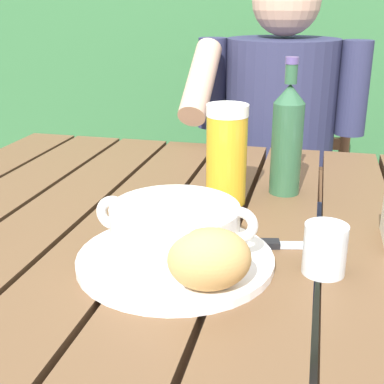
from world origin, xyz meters
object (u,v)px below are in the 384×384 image
bread_roll (209,259)px  table_knife (278,244)px  person_eating (276,139)px  water_glass_small (325,249)px  serving_plate (175,259)px  beer_glass (227,154)px  soup_bowl (175,230)px  beer_bottle (287,138)px  chair_near_diner (278,193)px

bread_roll → table_knife: (0.07, 0.16, -0.05)m
person_eating → water_glass_small: (0.13, -0.86, 0.07)m
serving_plate → beer_glass: bearing=83.9°
table_knife → beer_glass: bearing=123.1°
person_eating → serving_plate: size_ratio=4.36×
soup_bowl → beer_bottle: (0.13, 0.32, 0.06)m
soup_bowl → water_glass_small: soup_bowl is taller
water_glass_small → soup_bowl: bearing=-174.3°
person_eating → beer_glass: (-0.04, -0.63, 0.13)m
person_eating → serving_plate: bearing=-94.3°
person_eating → beer_bottle: size_ratio=4.75×
beer_bottle → chair_near_diner: bearing=94.3°
chair_near_diner → beer_bottle: beer_bottle is taller
chair_near_diner → beer_glass: 0.91m
serving_plate → beer_glass: 0.27m
serving_plate → water_glass_small: (0.20, 0.02, 0.03)m
person_eating → beer_bottle: (0.06, -0.56, 0.15)m
chair_near_diner → bread_roll: chair_near_diner is taller
person_eating → serving_plate: person_eating is taller
soup_bowl → water_glass_small: (0.20, 0.02, -0.02)m
serving_plate → chair_near_diner: bearing=86.3°
beer_bottle → water_glass_small: beer_bottle is taller
serving_plate → beer_bottle: beer_bottle is taller
bread_roll → chair_near_diner: bearing=89.7°
chair_near_diner → person_eating: 0.31m
person_eating → bread_roll: size_ratio=9.71×
bread_roll → beer_bottle: beer_bottle is taller
bread_roll → water_glass_small: bread_roll is taller
water_glass_small → chair_near_diner: bearing=97.1°
chair_near_diner → soup_bowl: (-0.07, -1.08, 0.33)m
bread_roll → water_glass_small: (0.14, 0.09, -0.02)m
serving_plate → beer_bottle: bearing=68.7°
table_knife → beer_bottle: bearing=92.1°
soup_bowl → table_knife: size_ratio=1.57×
beer_glass → water_glass_small: (0.17, -0.23, -0.05)m
chair_near_diner → soup_bowl: bearing=-93.7°
beer_glass → water_glass_small: bearing=-52.9°
chair_near_diner → beer_glass: size_ratio=5.11×
soup_bowl → table_knife: 0.17m
person_eating → soup_bowl: (-0.07, -0.88, 0.09)m
person_eating → bread_roll: person_eating is taller
beer_bottle → bread_roll: bearing=-98.9°
chair_near_diner → beer_bottle: bearing=-85.7°
chair_near_diner → soup_bowl: chair_near_diner is taller
chair_near_diner → soup_bowl: 1.13m
serving_plate → beer_bottle: size_ratio=1.09×
beer_bottle → table_knife: bearing=-87.9°
serving_plate → water_glass_small: bearing=5.7°
person_eating → soup_bowl: bearing=-94.3°
beer_bottle → table_knife: (0.01, -0.24, -0.10)m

